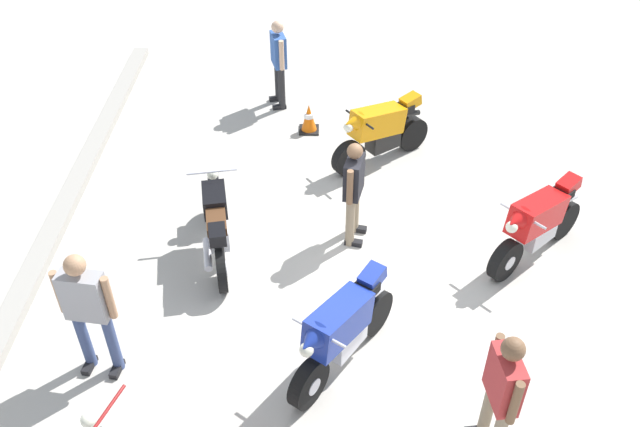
% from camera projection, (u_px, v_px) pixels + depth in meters
% --- Properties ---
extents(ground_plane, '(40.00, 40.00, 0.00)m').
position_uv_depth(ground_plane, '(366.00, 276.00, 9.23)').
color(ground_plane, '#B7B2A8').
extents(curb_edge, '(14.00, 0.30, 0.15)m').
position_uv_depth(curb_edge, '(33.00, 271.00, 9.20)').
color(curb_edge, '#9C978F').
rests_on(curb_edge, ground).
extents(motorcycle_black_cruiser, '(2.08, 0.70, 1.09)m').
position_uv_depth(motorcycle_black_cruiser, '(217.00, 224.00, 9.30)').
color(motorcycle_black_cruiser, black).
rests_on(motorcycle_black_cruiser, ground).
extents(motorcycle_red_sportbike, '(1.44, 1.58, 1.14)m').
position_uv_depth(motorcycle_red_sportbike, '(538.00, 223.00, 9.20)').
color(motorcycle_red_sportbike, black).
rests_on(motorcycle_red_sportbike, ground).
extents(motorcycle_blue_sportbike, '(1.70, 1.29, 1.14)m').
position_uv_depth(motorcycle_blue_sportbike, '(342.00, 329.00, 7.69)').
color(motorcycle_blue_sportbike, black).
rests_on(motorcycle_blue_sportbike, ground).
extents(motorcycle_orange_sportbike, '(1.29, 1.70, 1.14)m').
position_uv_depth(motorcycle_orange_sportbike, '(381.00, 131.00, 11.08)').
color(motorcycle_orange_sportbike, black).
rests_on(motorcycle_orange_sportbike, ground).
extents(person_in_black_shirt, '(0.64, 0.40, 1.63)m').
position_uv_depth(person_in_black_shirt, '(354.00, 187.00, 9.31)').
color(person_in_black_shirt, gray).
rests_on(person_in_black_shirt, ground).
extents(person_in_gray_shirt, '(0.37, 0.68, 1.76)m').
position_uv_depth(person_in_gray_shirt, '(87.00, 307.00, 7.39)').
color(person_in_gray_shirt, '#384772').
rests_on(person_in_gray_shirt, ground).
extents(person_in_red_shirt, '(0.67, 0.35, 1.73)m').
position_uv_depth(person_in_red_shirt, '(502.00, 390.00, 6.56)').
color(person_in_red_shirt, gray).
rests_on(person_in_red_shirt, ground).
extents(person_in_blue_shirt, '(0.65, 0.41, 1.68)m').
position_uv_depth(person_in_blue_shirt, '(279.00, 58.00, 12.37)').
color(person_in_blue_shirt, '#262628').
rests_on(person_in_blue_shirt, ground).
extents(traffic_cone, '(0.36, 0.36, 0.53)m').
position_uv_depth(traffic_cone, '(309.00, 118.00, 12.05)').
color(traffic_cone, black).
rests_on(traffic_cone, ground).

